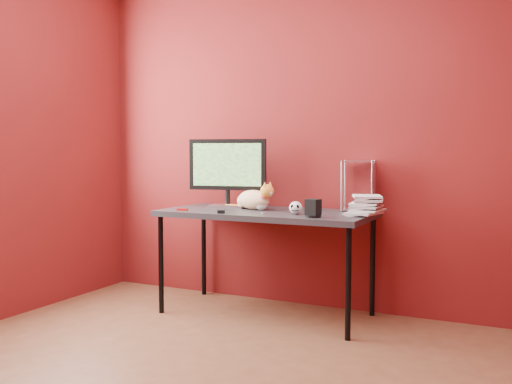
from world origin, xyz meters
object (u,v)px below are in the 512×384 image
at_px(skull_mug, 296,208).
at_px(speaker, 313,209).
at_px(monitor, 227,169).
at_px(cat, 254,199).
at_px(book_stack, 355,103).
at_px(desk, 266,218).

height_order(skull_mug, speaker, speaker).
distance_m(monitor, speaker, 0.91).
relative_size(skull_mug, speaker, 0.78).
bearing_deg(cat, skull_mug, 0.96).
xyz_separation_m(cat, book_stack, (0.75, -0.02, 0.67)).
distance_m(desk, speaker, 0.52).
height_order(cat, skull_mug, cat).
xyz_separation_m(skull_mug, book_stack, (0.35, 0.16, 0.70)).
height_order(desk, skull_mug, skull_mug).
distance_m(skull_mug, speaker, 0.21).
xyz_separation_m(desk, speaker, (0.44, -0.24, 0.11)).
bearing_deg(skull_mug, book_stack, 11.99).
relative_size(desk, monitor, 2.53).
height_order(monitor, cat, monitor).
bearing_deg(book_stack, desk, -176.45).
relative_size(monitor, skull_mug, 6.41).
bearing_deg(book_stack, cat, 178.70).
xyz_separation_m(cat, speaker, (0.57, -0.30, -0.02)).
bearing_deg(cat, speaker, -2.68).
distance_m(monitor, cat, 0.33).
relative_size(skull_mug, book_stack, 0.06).
bearing_deg(book_stack, monitor, 176.23).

